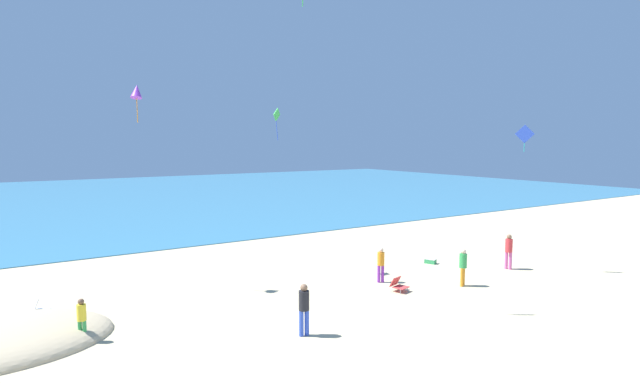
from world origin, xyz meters
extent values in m
plane|color=#C6B58C|center=(0.00, 10.00, 0.00)|extent=(120.00, 120.00, 0.00)
cube|color=teal|center=(0.00, 49.34, 0.03)|extent=(120.00, 60.00, 0.05)
cube|color=#D13D3D|center=(3.69, 6.00, 0.20)|extent=(0.68, 0.65, 0.03)
cube|color=#D13D3D|center=(3.62, 6.27, 0.39)|extent=(0.60, 0.37, 0.40)
cylinder|color=#B7B7BC|center=(4.00, 5.93, 0.10)|extent=(0.02, 0.02, 0.20)
cylinder|color=#B7B7BC|center=(3.47, 5.78, 0.10)|extent=(0.02, 0.02, 0.20)
cube|color=white|center=(-8.97, 11.02, 0.20)|extent=(0.64, 0.64, 0.03)
cube|color=white|center=(-9.24, 10.94, 0.43)|extent=(0.37, 0.55, 0.47)
cylinder|color=#B7B7BC|center=(-8.90, 11.31, 0.10)|extent=(0.02, 0.02, 0.20)
cylinder|color=#B7B7BC|center=(-8.75, 10.83, 0.10)|extent=(0.02, 0.02, 0.20)
cube|color=#339956|center=(8.26, 8.84, 0.11)|extent=(0.51, 0.62, 0.21)
cube|color=white|center=(8.26, 8.84, 0.23)|extent=(0.52, 0.64, 0.04)
cylinder|color=orange|center=(6.57, 5.23, 0.40)|extent=(0.14, 0.14, 0.80)
cylinder|color=orange|center=(6.41, 5.16, 0.40)|extent=(0.14, 0.14, 0.80)
cylinder|color=green|center=(6.49, 5.20, 1.10)|extent=(0.43, 0.43, 0.60)
sphere|color=beige|center=(6.49, 5.20, 1.50)|extent=(0.22, 0.22, 0.22)
cylinder|color=#D8599E|center=(10.56, 6.04, 0.42)|extent=(0.15, 0.15, 0.85)
cylinder|color=#D8599E|center=(10.62, 5.86, 0.42)|extent=(0.15, 0.15, 0.85)
cylinder|color=red|center=(10.59, 5.95, 1.17)|extent=(0.44, 0.44, 0.64)
sphere|color=#846047|center=(10.59, 5.95, 1.59)|extent=(0.23, 0.23, 0.23)
cylinder|color=purple|center=(3.98, 7.51, 0.38)|extent=(0.13, 0.13, 0.77)
cylinder|color=purple|center=(3.82, 7.58, 0.38)|extent=(0.13, 0.13, 0.77)
cylinder|color=orange|center=(3.90, 7.55, 1.06)|extent=(0.41, 0.41, 0.58)
sphere|color=beige|center=(3.90, 7.55, 1.44)|extent=(0.21, 0.21, 0.21)
cylinder|color=blue|center=(-2.02, 4.12, 0.42)|extent=(0.15, 0.15, 0.84)
cylinder|color=blue|center=(-2.21, 4.16, 0.42)|extent=(0.15, 0.15, 0.84)
cylinder|color=black|center=(-2.11, 4.14, 1.16)|extent=(0.39, 0.39, 0.63)
sphere|color=#846047|center=(-2.11, 4.14, 1.57)|extent=(0.23, 0.23, 0.23)
cylinder|color=green|center=(-8.19, 7.50, 0.34)|extent=(0.12, 0.12, 0.68)
cylinder|color=green|center=(-8.07, 7.40, 0.34)|extent=(0.12, 0.12, 0.68)
cylinder|color=yellow|center=(-8.13, 7.45, 0.94)|extent=(0.39, 0.39, 0.51)
sphere|color=brown|center=(-8.13, 7.45, 1.28)|extent=(0.19, 0.19, 0.19)
cube|color=blue|center=(10.72, 5.42, 6.53)|extent=(0.61, 0.67, 0.87)
cylinder|color=#1EADAD|center=(10.72, 5.42, 5.96)|extent=(0.06, 0.06, 0.53)
cone|color=purple|center=(-5.12, 12.20, 8.21)|extent=(0.70, 0.75, 0.66)
cylinder|color=orange|center=(-5.12, 12.20, 7.46)|extent=(0.06, 0.07, 1.03)
cube|color=green|center=(0.89, 11.46, 7.41)|extent=(0.52, 0.37, 0.60)
cylinder|color=blue|center=(0.89, 11.46, 6.71)|extent=(0.08, 0.13, 0.96)
camera|label=1|loc=(-10.22, -9.25, 6.20)|focal=28.43mm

